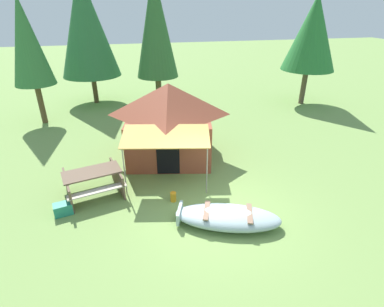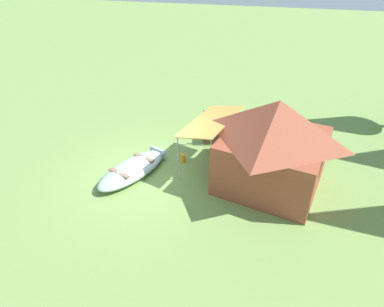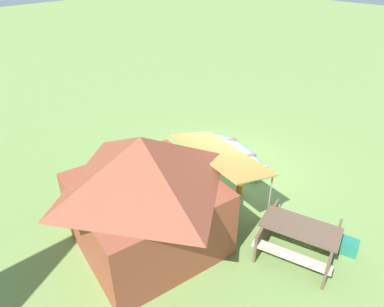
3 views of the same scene
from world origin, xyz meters
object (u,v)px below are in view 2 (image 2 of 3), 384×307
object	(u,v)px
cooler_box	(207,121)
canvas_cabin_tent	(274,143)
beached_rowboat	(133,169)
fuel_can	(183,158)
picnic_table	(222,124)

from	to	relation	value
cooler_box	canvas_cabin_tent	bearing A→B (deg)	39.85
beached_rowboat	fuel_can	distance (m)	1.80
picnic_table	fuel_can	world-z (taller)	picnic_table
beached_rowboat	cooler_box	distance (m)	4.49
canvas_cabin_tent	fuel_can	bearing A→B (deg)	-97.46
cooler_box	beached_rowboat	bearing A→B (deg)	-18.20
cooler_box	fuel_can	size ratio (longest dim) A/B	1.67
canvas_cabin_tent	cooler_box	bearing A→B (deg)	-140.15
beached_rowboat	canvas_cabin_tent	bearing A→B (deg)	100.87
picnic_table	cooler_box	xyz separation A→B (m)	(-0.78, -0.82, -0.32)
beached_rowboat	cooler_box	xyz separation A→B (m)	(-4.27, 1.40, -0.06)
cooler_box	fuel_can	world-z (taller)	cooler_box
beached_rowboat	picnic_table	xyz separation A→B (m)	(-3.48, 2.22, 0.26)
beached_rowboat	fuel_can	xyz separation A→B (m)	(-1.21, 1.33, -0.08)
canvas_cabin_tent	fuel_can	distance (m)	3.24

